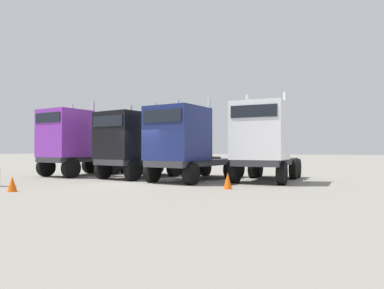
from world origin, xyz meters
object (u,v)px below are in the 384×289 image
at_px(traffic_cone_mid, 228,181).
at_px(semi_truck_white, 263,142).
at_px(semi_truck_purple, 73,142).
at_px(traffic_cone_near, 12,184).
at_px(semi_truck_black, 132,144).
at_px(semi_truck_navy, 185,143).

bearing_deg(traffic_cone_mid, semi_truck_white, 79.07).
relative_size(semi_truck_purple, traffic_cone_near, 10.37).
bearing_deg(semi_truck_black, traffic_cone_near, 4.13).
relative_size(semi_truck_white, traffic_cone_near, 9.90).
distance_m(traffic_cone_near, traffic_cone_mid, 8.28).
distance_m(semi_truck_black, traffic_cone_mid, 7.21).
relative_size(semi_truck_black, semi_truck_navy, 0.92).
height_order(semi_truck_black, semi_truck_navy, semi_truck_navy).
xyz_separation_m(semi_truck_purple, semi_truck_black, (4.19, -0.01, -0.14)).
height_order(semi_truck_white, traffic_cone_near, semi_truck_white).
xyz_separation_m(semi_truck_purple, semi_truck_white, (11.27, 0.56, -0.05)).
xyz_separation_m(semi_truck_white, traffic_cone_mid, (-0.68, -3.50, -1.65)).
distance_m(semi_truck_navy, semi_truck_white, 3.80).
height_order(semi_truck_navy, traffic_cone_mid, semi_truck_navy).
bearing_deg(semi_truck_white, traffic_cone_near, -44.59).
height_order(semi_truck_white, traffic_cone_mid, semi_truck_white).
distance_m(semi_truck_black, semi_truck_white, 7.10).
bearing_deg(traffic_cone_near, semi_truck_white, 43.65).
height_order(semi_truck_purple, semi_truck_white, semi_truck_purple).
distance_m(semi_truck_purple, semi_truck_black, 4.19).
bearing_deg(semi_truck_navy, semi_truck_white, 117.59).
relative_size(semi_truck_purple, traffic_cone_mid, 9.12).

